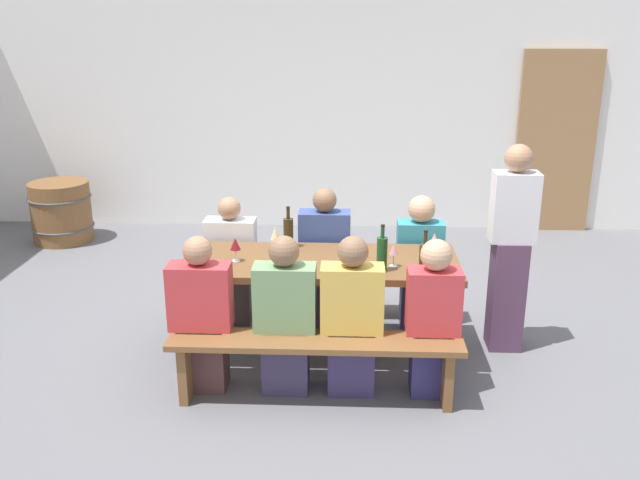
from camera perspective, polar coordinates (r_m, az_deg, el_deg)
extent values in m
plane|color=slate|center=(5.29, 0.00, -9.30)|extent=(24.00, 24.00, 0.00)
cube|color=white|center=(8.18, 1.09, 12.21)|extent=(14.00, 0.20, 3.20)
cube|color=#9E7247|center=(8.46, 19.03, 7.67)|extent=(0.90, 0.06, 2.10)
cube|color=brown|center=(5.00, 0.00, -1.91)|extent=(2.02, 0.79, 0.05)
cylinder|color=brown|center=(4.97, -11.04, -7.09)|extent=(0.07, 0.07, 0.70)
cylinder|color=brown|center=(4.89, 10.87, -7.50)|extent=(0.07, 0.07, 0.70)
cylinder|color=brown|center=(5.56, -9.49, -4.20)|extent=(0.07, 0.07, 0.70)
cylinder|color=brown|center=(5.49, 9.93, -4.52)|extent=(0.07, 0.07, 0.70)
cube|color=brown|center=(4.48, -0.40, -8.48)|extent=(1.92, 0.30, 0.04)
cube|color=brown|center=(4.71, -11.09, -10.57)|extent=(0.06, 0.24, 0.41)
cube|color=brown|center=(4.63, 10.51, -11.05)|extent=(0.06, 0.24, 0.41)
cube|color=brown|center=(5.75, 0.31, -2.31)|extent=(1.92, 0.30, 0.04)
cube|color=brown|center=(5.93, -8.05, -4.20)|extent=(0.06, 0.24, 0.41)
cube|color=brown|center=(5.87, 8.75, -4.48)|extent=(0.06, 0.24, 0.41)
cylinder|color=#332814|center=(4.71, 8.69, -1.66)|extent=(0.08, 0.08, 0.22)
cylinder|color=#332814|center=(4.66, 8.78, 0.14)|extent=(0.03, 0.03, 0.09)
cylinder|color=black|center=(4.65, 8.81, 0.75)|extent=(0.03, 0.03, 0.01)
cylinder|color=#194723|center=(4.75, 5.18, -1.21)|extent=(0.07, 0.07, 0.24)
cylinder|color=#194723|center=(4.70, 5.24, 0.66)|extent=(0.03, 0.03, 0.08)
cylinder|color=black|center=(4.69, 5.26, 1.21)|extent=(0.03, 0.03, 0.01)
cylinder|color=#332814|center=(5.23, -2.65, 0.57)|extent=(0.08, 0.08, 0.23)
cylinder|color=#332814|center=(5.18, -2.68, 2.22)|extent=(0.03, 0.03, 0.08)
cylinder|color=black|center=(5.17, -2.68, 2.73)|extent=(0.03, 0.03, 0.01)
cylinder|color=silver|center=(5.00, -7.01, -1.73)|extent=(0.06, 0.06, 0.01)
cylinder|color=silver|center=(4.98, -7.03, -1.25)|extent=(0.01, 0.01, 0.08)
cone|color=maroon|center=(4.96, -7.07, -0.31)|extent=(0.08, 0.08, 0.09)
cylinder|color=silver|center=(5.23, 9.45, -0.92)|extent=(0.06, 0.06, 0.01)
cylinder|color=silver|center=(5.22, 9.47, -0.58)|extent=(0.01, 0.01, 0.06)
cone|color=#D18C93|center=(5.20, 9.51, 0.16)|extent=(0.06, 0.06, 0.08)
cylinder|color=silver|center=(4.88, 6.12, -2.18)|extent=(0.06, 0.06, 0.01)
cylinder|color=silver|center=(4.87, 6.14, -1.68)|extent=(0.01, 0.01, 0.08)
cone|color=#D18C93|center=(4.84, 6.17, -0.74)|extent=(0.06, 0.06, 0.08)
cylinder|color=silver|center=(5.18, -3.74, -0.90)|extent=(0.06, 0.06, 0.01)
cylinder|color=silver|center=(5.17, -3.75, -0.41)|extent=(0.01, 0.01, 0.09)
cone|color=beige|center=(5.14, -3.77, 0.56)|extent=(0.07, 0.07, 0.10)
cube|color=brown|center=(4.81, -9.67, -9.57)|extent=(0.31, 0.24, 0.45)
cube|color=#C6383D|center=(4.62, -9.96, -4.64)|extent=(0.42, 0.20, 0.45)
sphere|color=#A87A5B|center=(4.51, -10.18, -0.89)|extent=(0.19, 0.19, 0.19)
cube|color=#3E3658|center=(4.72, -2.87, -9.83)|extent=(0.31, 0.24, 0.45)
cube|color=#729966|center=(4.53, -2.96, -4.82)|extent=(0.41, 0.20, 0.45)
sphere|color=#846047|center=(4.42, -3.02, -0.93)|extent=(0.20, 0.20, 0.20)
cube|color=#3D3361|center=(4.71, 2.61, -9.95)|extent=(0.31, 0.24, 0.45)
cube|color=gold|center=(4.51, 2.70, -4.89)|extent=(0.41, 0.20, 0.45)
sphere|color=#846047|center=(4.40, 2.76, -0.96)|extent=(0.20, 0.20, 0.20)
cube|color=navy|center=(4.74, 9.18, -9.97)|extent=(0.27, 0.24, 0.45)
cube|color=#C6383D|center=(4.55, 9.46, -5.05)|extent=(0.35, 0.20, 0.43)
sphere|color=tan|center=(4.44, 9.67, -1.24)|extent=(0.21, 0.21, 0.21)
cube|color=#473833|center=(5.77, -7.26, -4.61)|extent=(0.31, 0.24, 0.45)
cube|color=silver|center=(5.61, -7.44, -0.43)|extent=(0.41, 0.20, 0.44)
sphere|color=#A87A5B|center=(5.52, -7.57, 2.63)|extent=(0.19, 0.19, 0.19)
cube|color=#523566|center=(5.69, 0.37, -4.78)|extent=(0.31, 0.24, 0.45)
cube|color=#384C8C|center=(5.52, 0.38, -0.18)|extent=(0.41, 0.20, 0.51)
sphere|color=#846047|center=(5.42, 0.39, 3.35)|extent=(0.19, 0.19, 0.19)
cube|color=#413350|center=(5.72, 8.12, -4.86)|extent=(0.28, 0.24, 0.45)
cube|color=teal|center=(5.56, 8.32, -0.66)|extent=(0.37, 0.20, 0.44)
sphere|color=tan|center=(5.47, 8.47, 2.57)|extent=(0.21, 0.21, 0.21)
cube|color=#553751|center=(5.40, 15.26, -4.41)|extent=(0.24, 0.24, 0.86)
cube|color=silver|center=(5.18, 15.89, 2.65)|extent=(0.32, 0.20, 0.52)
sphere|color=#A87A5B|center=(5.10, 16.23, 6.56)|extent=(0.20, 0.20, 0.20)
cylinder|color=brown|center=(8.27, -20.75, 2.21)|extent=(0.66, 0.66, 0.68)
torus|color=#4C4C51|center=(8.23, -20.88, 3.35)|extent=(0.69, 0.69, 0.02)
torus|color=#4C4C51|center=(8.32, -20.62, 1.09)|extent=(0.69, 0.69, 0.02)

